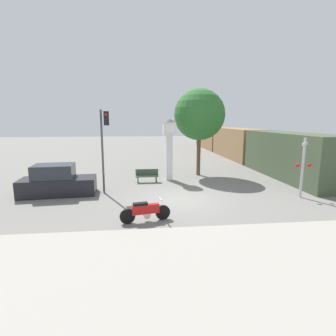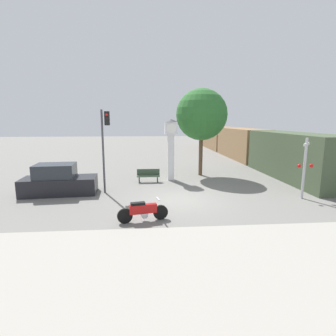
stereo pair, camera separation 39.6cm
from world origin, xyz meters
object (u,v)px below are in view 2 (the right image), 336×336
(motorcycle, at_px, (143,211))
(freight_train, at_px, (242,143))
(traffic_light, at_px, (105,137))
(parked_car, at_px, (59,182))
(street_tree, at_px, (202,115))
(railroad_crossing_signal, at_px, (305,166))
(bench, at_px, (148,175))
(clock_tower, at_px, (171,140))

(motorcycle, xyz_separation_m, freight_train, (11.18, 18.80, 1.23))
(freight_train, xyz_separation_m, traffic_light, (-13.40, -13.98, 1.65))
(parked_car, bearing_deg, street_tree, 22.08)
(railroad_crossing_signal, relative_size, bench, 2.11)
(traffic_light, bearing_deg, parked_car, -178.47)
(clock_tower, distance_m, parked_car, 7.95)
(motorcycle, relative_size, street_tree, 0.33)
(motorcycle, relative_size, clock_tower, 0.50)
(motorcycle, distance_m, bench, 7.36)
(traffic_light, bearing_deg, street_tree, 34.87)
(railroad_crossing_signal, distance_m, parked_car, 14.03)
(railroad_crossing_signal, bearing_deg, parked_car, 171.62)
(railroad_crossing_signal, bearing_deg, motorcycle, -162.98)
(traffic_light, height_order, street_tree, street_tree)
(street_tree, xyz_separation_m, parked_car, (-9.45, -4.72, -3.98))
(freight_train, height_order, bench, freight_train)
(traffic_light, xyz_separation_m, bench, (2.51, 2.54, -2.86))
(traffic_light, xyz_separation_m, street_tree, (6.67, 4.64, 1.39))
(motorcycle, relative_size, railroad_crossing_signal, 0.65)
(motorcycle, bearing_deg, bench, 75.71)
(railroad_crossing_signal, height_order, street_tree, street_tree)
(freight_train, height_order, street_tree, street_tree)
(bench, bearing_deg, railroad_crossing_signal, -28.60)
(clock_tower, xyz_separation_m, bench, (-1.64, -0.59, -2.42))
(traffic_light, height_order, railroad_crossing_signal, traffic_light)
(railroad_crossing_signal, bearing_deg, bench, 151.40)
(motorcycle, distance_m, freight_train, 21.90)
(freight_train, bearing_deg, parked_car, -139.03)
(railroad_crossing_signal, relative_size, street_tree, 0.50)
(traffic_light, bearing_deg, clock_tower, 37.06)
(clock_tower, height_order, parked_car, clock_tower)
(freight_train, distance_m, street_tree, 11.91)
(street_tree, relative_size, bench, 4.20)
(clock_tower, relative_size, freight_train, 0.14)
(traffic_light, relative_size, street_tree, 0.73)
(parked_car, bearing_deg, freight_train, 36.53)
(freight_train, bearing_deg, railroad_crossing_signal, -98.31)
(motorcycle, xyz_separation_m, railroad_crossing_signal, (8.82, 2.70, 1.38))
(traffic_light, distance_m, parked_car, 3.81)
(bench, bearing_deg, traffic_light, -134.64)
(parked_car, bearing_deg, bench, 21.84)
(motorcycle, xyz_separation_m, parked_car, (-5.01, 4.74, 0.28))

